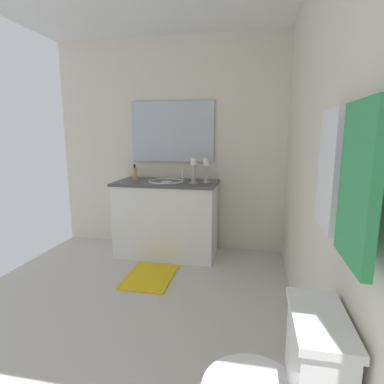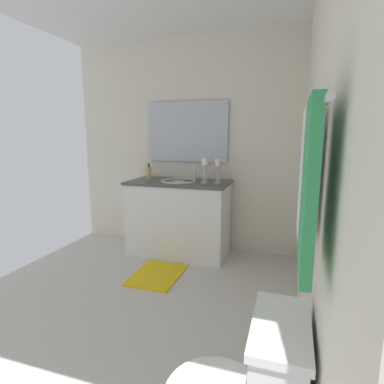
{
  "view_description": "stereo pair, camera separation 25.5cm",
  "coord_description": "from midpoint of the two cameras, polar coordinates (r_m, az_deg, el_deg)",
  "views": [
    {
      "loc": [
        2.0,
        1.0,
        1.37
      ],
      "look_at": [
        -0.17,
        0.56,
        0.95
      ],
      "focal_mm": 28.85,
      "sensor_mm": 36.0,
      "label": 1
    },
    {
      "loc": [
        1.94,
        1.24,
        1.37
      ],
      "look_at": [
        -0.17,
        0.56,
        0.95
      ],
      "focal_mm": 28.85,
      "sensor_mm": 36.0,
      "label": 2
    }
  ],
  "objects": [
    {
      "name": "floor",
      "position": [
        2.65,
        -16.64,
        -21.04
      ],
      "size": [
        3.18,
        2.74,
        0.02
      ],
      "primitive_type": "cube",
      "color": "beige",
      "rests_on": "ground"
    },
    {
      "name": "wall_back",
      "position": [
        1.99,
        18.69,
        6.08
      ],
      "size": [
        3.18,
        0.04,
        2.45
      ],
      "primitive_type": "cube",
      "color": "silver",
      "rests_on": "ground"
    },
    {
      "name": "wall_left",
      "position": [
        3.74,
        -6.14,
        8.45
      ],
      "size": [
        0.04,
        2.74,
        2.45
      ],
      "primitive_type": "cube",
      "color": "silver",
      "rests_on": "ground"
    },
    {
      "name": "vanity_cabinet",
      "position": [
        3.54,
        -6.73,
        -4.84
      ],
      "size": [
        0.58,
        1.14,
        0.85
      ],
      "color": "white",
      "rests_on": "ground"
    },
    {
      "name": "sink_basin",
      "position": [
        3.45,
        -6.85,
        1.29
      ],
      "size": [
        0.4,
        0.4,
        0.24
      ],
      "color": "white",
      "rests_on": "vanity_cabinet"
    },
    {
      "name": "mirror",
      "position": [
        3.68,
        -5.68,
        11.03
      ],
      "size": [
        0.02,
        0.98,
        0.69
      ],
      "primitive_type": "cube",
      "color": "silver"
    },
    {
      "name": "candle_holder_tall",
      "position": [
        3.3,
        0.44,
        4.05
      ],
      "size": [
        0.09,
        0.09,
        0.27
      ],
      "color": "#B7B2A5",
      "rests_on": "vanity_cabinet"
    },
    {
      "name": "candle_holder_short",
      "position": [
        3.28,
        -1.97,
        4.05
      ],
      "size": [
        0.09,
        0.09,
        0.27
      ],
      "color": "#B7B2A5",
      "rests_on": "vanity_cabinet"
    },
    {
      "name": "soap_bottle",
      "position": [
        3.63,
        -12.53,
        3.36
      ],
      "size": [
        0.06,
        0.06,
        0.18
      ],
      "color": "#E5B259",
      "rests_on": "vanity_cabinet"
    },
    {
      "name": "towel_bar",
      "position": [
        1.12,
        21.82,
        13.81
      ],
      "size": [
        0.72,
        0.02,
        0.02
      ],
      "primitive_type": "cylinder",
      "rotation": [
        0.0,
        1.57,
        0.0
      ],
      "color": "silver"
    },
    {
      "name": "towel_near_vanity",
      "position": [
        1.3,
        18.99,
        3.75
      ],
      "size": [
        0.27,
        0.03,
        0.48
      ],
      "primitive_type": "cube",
      "color": "white",
      "rests_on": "towel_bar"
    },
    {
      "name": "towel_center",
      "position": [
        0.95,
        21.75,
        1.23
      ],
      "size": [
        0.28,
        0.03,
        0.48
      ],
      "primitive_type": "cube",
      "color": "#389E59",
      "rests_on": "towel_bar"
    },
    {
      "name": "bath_mat",
      "position": [
        3.13,
        -10.22,
        -15.19
      ],
      "size": [
        0.6,
        0.44,
        0.02
      ],
      "primitive_type": "cube",
      "color": "yellow",
      "rests_on": "ground"
    }
  ]
}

